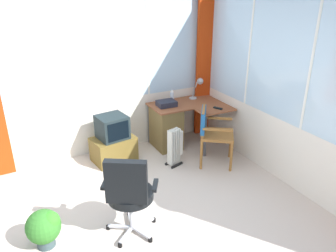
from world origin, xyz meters
name	(u,v)px	position (x,y,z in m)	size (l,w,h in m)	color
ground	(139,241)	(0.00, 0.00, -0.03)	(5.53, 5.45, 0.06)	beige
north_window_panel	(78,75)	(0.00, 2.25, 1.33)	(4.53, 0.07, 2.66)	silver
east_window_panel	(308,95)	(2.29, 0.00, 1.33)	(0.07, 4.45, 2.66)	silver
curtain_corner	(205,65)	(2.16, 2.12, 1.28)	(0.31, 0.07, 2.56)	#B8340D
desk	(169,125)	(1.34, 1.89, 0.39)	(1.19, 0.95, 0.73)	brown
desk_lamp	(199,85)	(1.96, 1.98, 0.97)	(0.24, 0.21, 0.37)	#B2B7BC
tv_remote	(218,108)	(1.98, 1.41, 0.74)	(0.04, 0.15, 0.02)	black
spray_bottle	(172,96)	(1.49, 2.07, 0.83)	(0.06, 0.06, 0.22)	silver
paper_tray	(166,103)	(1.30, 1.90, 0.77)	(0.30, 0.23, 0.09)	#22232E
wooden_armchair	(210,128)	(1.62, 1.09, 0.58)	(0.67, 0.67, 0.89)	#9A642D
office_chair	(129,191)	(-0.05, 0.10, 0.58)	(0.62, 0.60, 1.00)	#B7B7BF
tv_on_stand	(113,141)	(0.34, 1.83, 0.33)	(0.70, 0.53, 0.75)	brown
space_heater	(175,146)	(1.14, 1.28, 0.30)	(0.29, 0.23, 0.59)	silver
potted_plant	(44,227)	(-0.91, 0.35, 0.25)	(0.36, 0.36, 0.43)	#37494D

